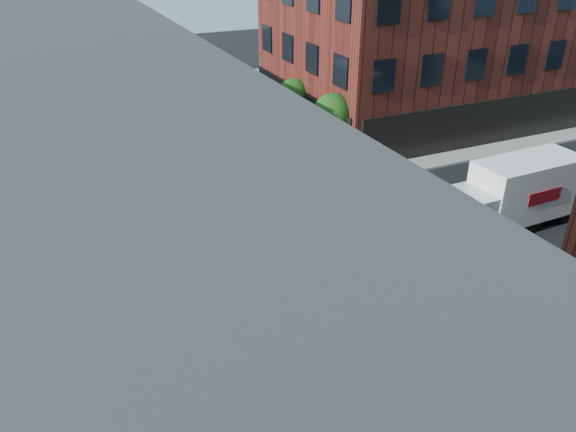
% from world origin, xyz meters
% --- Properties ---
extents(ground, '(120.00, 120.00, 0.00)m').
position_xyz_m(ground, '(0.00, 0.00, 0.00)').
color(ground, black).
rests_on(ground, ground).
extents(sidewalk_ne, '(30.00, 30.00, 0.15)m').
position_xyz_m(sidewalk_ne, '(21.00, 21.00, 0.07)').
color(sidewalk_ne, gray).
rests_on(sidewalk_ne, ground).
extents(building_ne, '(25.00, 16.00, 12.00)m').
position_xyz_m(building_ne, '(20.50, 16.00, 6.00)').
color(building_ne, '#3F150F').
rests_on(building_ne, ground).
extents(tree_near, '(2.69, 2.69, 4.49)m').
position_xyz_m(tree_near, '(7.56, 9.98, 3.16)').
color(tree_near, black).
rests_on(tree_near, ground).
extents(tree_far, '(2.43, 2.43, 4.07)m').
position_xyz_m(tree_far, '(7.56, 15.98, 2.87)').
color(tree_far, black).
rests_on(tree_far, ground).
extents(signal_pole, '(1.29, 1.24, 4.60)m').
position_xyz_m(signal_pole, '(-6.72, -6.68, 2.86)').
color(signal_pole, black).
rests_on(signal_pole, ground).
extents(box_truck, '(8.15, 2.65, 3.66)m').
position_xyz_m(box_truck, '(11.85, -1.81, 1.90)').
color(box_truck, white).
rests_on(box_truck, ground).
extents(traffic_cone, '(0.46, 0.46, 0.72)m').
position_xyz_m(traffic_cone, '(-2.45, -2.91, 0.35)').
color(traffic_cone, '#CD4409').
rests_on(traffic_cone, ground).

